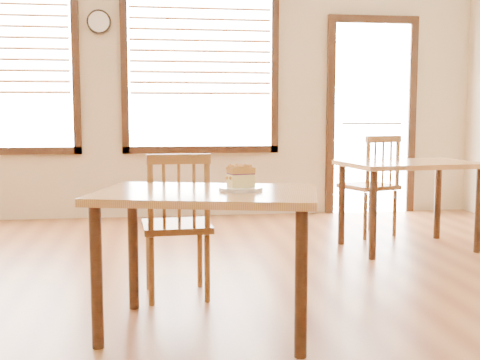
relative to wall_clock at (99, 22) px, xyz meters
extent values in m
plane|color=brown|center=(0.80, -3.96, -2.15)|extent=(8.00, 8.00, 0.00)
plane|color=beige|center=(0.80, 0.04, -0.65)|extent=(7.00, 0.00, 7.00)
cube|color=#361B0E|center=(-0.26, 0.01, -0.45)|extent=(0.08, 0.06, 1.96)
cube|color=white|center=(1.10, 0.03, -0.45)|extent=(1.60, 0.02, 1.80)
cube|color=#361B0E|center=(1.10, 0.01, -1.39)|extent=(1.76, 0.06, 0.08)
cube|color=#361B0E|center=(0.26, 0.01, -0.45)|extent=(0.08, 0.06, 1.96)
cube|color=#361B0E|center=(1.94, 0.01, -0.45)|extent=(0.08, 0.06, 1.96)
cube|color=brown|center=(1.10, -0.02, 0.17)|extent=(1.56, 0.05, 0.03)
cube|color=brown|center=(1.10, -0.02, 0.05)|extent=(1.56, 0.05, 0.03)
cube|color=brown|center=(1.10, -0.02, -0.06)|extent=(1.56, 0.05, 0.03)
cube|color=brown|center=(1.10, -0.02, -0.18)|extent=(1.56, 0.05, 0.03)
cube|color=brown|center=(1.10, -0.02, -0.29)|extent=(1.56, 0.05, 0.03)
cube|color=brown|center=(1.10, -0.02, -0.41)|extent=(1.56, 0.05, 0.03)
cube|color=brown|center=(1.10, -0.02, -0.52)|extent=(1.56, 0.05, 0.03)
cube|color=brown|center=(1.10, -0.02, -0.64)|extent=(1.56, 0.05, 0.03)
cube|color=brown|center=(1.10, -0.02, -0.76)|extent=(1.56, 0.05, 0.03)
cube|color=white|center=(3.10, 0.03, -1.05)|extent=(0.90, 0.02, 2.20)
cube|color=#361B0E|center=(2.60, 0.01, -1.05)|extent=(0.09, 0.06, 2.20)
cube|color=#361B0E|center=(3.59, 0.01, -1.05)|extent=(0.09, 0.06, 2.20)
cube|color=#361B0E|center=(3.10, 0.01, 0.10)|extent=(1.08, 0.06, 0.09)
cylinder|color=#B2B2B7|center=(3.10, 0.00, -1.10)|extent=(0.72, 0.03, 0.03)
cylinder|color=black|center=(0.00, 0.00, 0.00)|extent=(0.26, 0.04, 0.26)
cylinder|color=white|center=(0.00, -0.02, 0.00)|extent=(0.22, 0.01, 0.22)
cube|color=#C47F4C|center=(0.85, -3.68, -1.42)|extent=(1.29, 1.02, 0.04)
cylinder|color=#361B0E|center=(0.29, -3.85, -1.79)|extent=(0.06, 0.06, 0.71)
cylinder|color=#361B0E|center=(1.25, -4.10, -1.79)|extent=(0.06, 0.06, 0.71)
cylinder|color=#361B0E|center=(0.45, -3.25, -1.79)|extent=(0.06, 0.06, 0.71)
cylinder|color=#361B0E|center=(1.41, -3.50, -1.79)|extent=(0.06, 0.06, 0.71)
cube|color=brown|center=(0.71, -3.03, -1.70)|extent=(0.44, 0.44, 0.04)
cylinder|color=brown|center=(0.87, -2.85, -1.95)|extent=(0.04, 0.04, 0.43)
cylinder|color=brown|center=(0.53, -2.87, -1.95)|extent=(0.04, 0.04, 0.43)
cylinder|color=brown|center=(0.89, -3.19, -1.95)|extent=(0.04, 0.04, 0.43)
cylinder|color=brown|center=(0.55, -3.21, -1.95)|extent=(0.04, 0.04, 0.43)
cylinder|color=brown|center=(0.89, -3.21, -1.47)|extent=(0.04, 0.04, 0.46)
cylinder|color=brown|center=(0.55, -3.23, -1.47)|extent=(0.04, 0.04, 0.46)
cube|color=brown|center=(0.72, -3.22, -1.26)|extent=(0.38, 0.06, 0.06)
cylinder|color=brown|center=(0.81, -3.21, -1.48)|extent=(0.02, 0.02, 0.40)
cylinder|color=brown|center=(0.72, -3.22, -1.48)|extent=(0.02, 0.02, 0.40)
cylinder|color=brown|center=(0.63, -3.22, -1.48)|extent=(0.02, 0.02, 0.40)
cube|color=#C47F4C|center=(2.73, -1.92, -1.42)|extent=(1.19, 0.86, 0.04)
cylinder|color=#361B0E|center=(2.29, -2.27, -1.79)|extent=(0.06, 0.06, 0.71)
cylinder|color=#361B0E|center=(3.25, -2.16, -1.79)|extent=(0.06, 0.06, 0.71)
cylinder|color=#361B0E|center=(2.22, -1.68, -1.79)|extent=(0.06, 0.06, 0.71)
cylinder|color=#361B0E|center=(3.18, -1.56, -1.79)|extent=(0.06, 0.06, 0.71)
cube|color=brown|center=(2.60, -1.30, -1.68)|extent=(0.56, 0.56, 0.04)
cylinder|color=brown|center=(2.71, -1.07, -1.94)|extent=(0.04, 0.04, 0.45)
cylinder|color=brown|center=(2.37, -1.19, -1.94)|extent=(0.04, 0.04, 0.45)
cylinder|color=brown|center=(2.82, -1.41, -1.94)|extent=(0.04, 0.04, 0.45)
cylinder|color=brown|center=(2.49, -1.53, -1.94)|extent=(0.04, 0.04, 0.45)
cylinder|color=brown|center=(2.83, -1.43, -1.44)|extent=(0.04, 0.04, 0.48)
cylinder|color=brown|center=(2.50, -1.55, -1.44)|extent=(0.04, 0.04, 0.48)
cube|color=brown|center=(2.67, -1.49, -1.22)|extent=(0.39, 0.17, 0.06)
cylinder|color=brown|center=(2.75, -1.45, -1.45)|extent=(0.02, 0.02, 0.42)
cylinder|color=brown|center=(2.67, -1.49, -1.45)|extent=(0.02, 0.02, 0.42)
cylinder|color=brown|center=(2.58, -1.52, -1.45)|extent=(0.02, 0.02, 0.42)
cylinder|color=white|center=(1.02, -3.69, -1.39)|extent=(0.23, 0.23, 0.02)
cylinder|color=white|center=(1.02, -3.69, -1.40)|extent=(0.16, 0.16, 0.01)
cube|color=#FFE590|center=(1.02, -3.69, -1.35)|extent=(0.14, 0.12, 0.07)
cube|color=#49143A|center=(1.02, -3.69, -1.31)|extent=(0.14, 0.12, 0.01)
cube|color=#B77139|center=(1.02, -3.69, -1.29)|extent=(0.15, 0.12, 0.03)
sphere|color=#B77139|center=(1.01, -3.68, -1.27)|extent=(0.02, 0.02, 0.02)
sphere|color=#B77139|center=(1.02, -3.71, -1.27)|extent=(0.02, 0.02, 0.02)
sphere|color=#B77139|center=(1.01, -3.69, -1.28)|extent=(0.01, 0.01, 0.01)
sphere|color=#B77139|center=(1.04, -3.66, -1.27)|extent=(0.02, 0.02, 0.02)
sphere|color=#B77139|center=(1.03, -3.67, -1.27)|extent=(0.02, 0.02, 0.02)
sphere|color=#B77139|center=(1.00, -3.66, -1.28)|extent=(0.01, 0.01, 0.01)
sphere|color=#B77139|center=(1.07, -3.72, -1.27)|extent=(0.02, 0.02, 0.02)
sphere|color=#B77139|center=(0.99, -3.70, -1.27)|extent=(0.02, 0.02, 0.02)
sphere|color=#B77139|center=(1.08, -3.71, -1.27)|extent=(0.02, 0.02, 0.02)
sphere|color=#B77139|center=(1.01, -3.70, -1.27)|extent=(0.02, 0.02, 0.02)
sphere|color=#B77139|center=(1.07, -3.71, -1.28)|extent=(0.01, 0.01, 0.01)
sphere|color=#B77139|center=(1.06, -3.67, -1.27)|extent=(0.02, 0.02, 0.02)
sphere|color=#B77139|center=(0.99, -3.70, -1.28)|extent=(0.01, 0.01, 0.01)
sphere|color=#B77139|center=(1.01, -3.68, -1.27)|extent=(0.02, 0.02, 0.02)
sphere|color=#B77139|center=(0.97, -3.69, -1.27)|extent=(0.02, 0.02, 0.02)
sphere|color=#B77139|center=(1.04, -3.67, -1.27)|extent=(0.02, 0.02, 0.02)
sphere|color=#B77139|center=(0.96, -3.67, -1.28)|extent=(0.01, 0.01, 0.01)
sphere|color=#B77139|center=(1.04, -3.72, -1.27)|extent=(0.02, 0.02, 0.02)
sphere|color=#B77139|center=(1.06, -3.68, -1.27)|extent=(0.02, 0.02, 0.02)
sphere|color=#B77139|center=(1.01, -3.69, -1.27)|extent=(0.02, 0.02, 0.02)
sphere|color=#B77139|center=(1.00, -3.71, -1.27)|extent=(0.02, 0.02, 0.02)
sphere|color=#B77139|center=(1.07, -3.71, -1.27)|extent=(0.02, 0.02, 0.02)
sphere|color=#B77139|center=(0.96, -3.69, -1.30)|extent=(0.02, 0.02, 0.02)
sphere|color=#B77139|center=(0.96, -3.73, -1.33)|extent=(0.02, 0.02, 0.02)
sphere|color=#B77139|center=(0.96, -3.70, -1.28)|extent=(0.01, 0.01, 0.01)
sphere|color=#B77139|center=(0.96, -3.72, -1.30)|extent=(0.01, 0.01, 0.01)
sphere|color=#B77139|center=(0.96, -3.68, -1.31)|extent=(0.01, 0.01, 0.01)
camera|label=1|loc=(0.58, -6.78, -1.01)|focal=45.00mm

